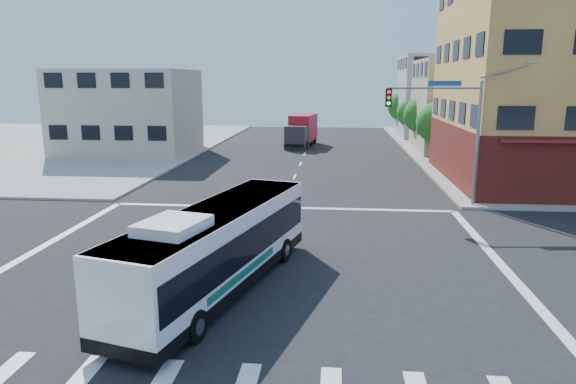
{
  "coord_description": "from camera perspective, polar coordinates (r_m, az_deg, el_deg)",
  "views": [
    {
      "loc": [
        3.0,
        -18.35,
        7.03
      ],
      "look_at": [
        0.77,
        5.5,
        1.79
      ],
      "focal_mm": 32.0,
      "sensor_mm": 36.0,
      "label": 1
    }
  ],
  "objects": [
    {
      "name": "ground",
      "position": [
        19.88,
        -3.72,
        -8.39
      ],
      "size": [
        120.0,
        120.0,
        0.0
      ],
      "primitive_type": "plane",
      "color": "black",
      "rests_on": "ground"
    },
    {
      "name": "transit_bus",
      "position": [
        17.47,
        -7.73,
        -6.06
      ],
      "size": [
        4.95,
        10.91,
        3.16
      ],
      "rotation": [
        0.0,
        0.0,
        -0.26
      ],
      "color": "black",
      "rests_on": "ground"
    },
    {
      "name": "building_east_far",
      "position": [
        67.82,
        17.52,
        10.07
      ],
      "size": [
        12.06,
        10.06,
        10.0
      ],
      "color": "#A3A29D",
      "rests_on": "ground"
    },
    {
      "name": "building_east_near",
      "position": [
        54.23,
        20.54,
        8.9
      ],
      "size": [
        12.06,
        10.06,
        9.0
      ],
      "color": "tan",
      "rests_on": "ground"
    },
    {
      "name": "street_tree_a",
      "position": [
        47.25,
        16.34,
        7.67
      ],
      "size": [
        3.6,
        3.6,
        5.53
      ],
      "color": "#3A2715",
      "rests_on": "ground"
    },
    {
      "name": "building_west",
      "position": [
        52.4,
        -17.32,
        8.48
      ],
      "size": [
        12.06,
        10.06,
        8.0
      ],
      "color": "#BEB39E",
      "rests_on": "ground"
    },
    {
      "name": "box_truck",
      "position": [
        55.74,
        1.52,
        6.77
      ],
      "size": [
        3.14,
        7.68,
        3.35
      ],
      "rotation": [
        0.0,
        0.0,
        -0.14
      ],
      "color": "#28282E",
      "rests_on": "ground"
    },
    {
      "name": "street_tree_d",
      "position": [
        70.91,
        12.73,
        9.49
      ],
      "size": [
        4.0,
        4.0,
        6.03
      ],
      "color": "#3A2715",
      "rests_on": "ground"
    },
    {
      "name": "signal_mast_ne",
      "position": [
        29.67,
        17.33,
        7.83
      ],
      "size": [
        7.91,
        1.13,
        8.07
      ],
      "color": "gray",
      "rests_on": "ground"
    },
    {
      "name": "parked_car",
      "position": [
        45.49,
        16.77,
        3.8
      ],
      "size": [
        1.67,
        4.08,
        1.38
      ],
      "primitive_type": "imported",
      "rotation": [
        0.0,
        0.0,
        0.01
      ],
      "color": "#CCC054",
      "rests_on": "ground"
    },
    {
      "name": "street_tree_c",
      "position": [
        63.01,
        13.62,
        8.75
      ],
      "size": [
        3.4,
        3.4,
        5.29
      ],
      "color": "#3A2715",
      "rests_on": "ground"
    },
    {
      "name": "street_tree_b",
      "position": [
        55.1,
        14.8,
        8.52
      ],
      "size": [
        3.8,
        3.8,
        5.79
      ],
      "color": "#3A2715",
      "rests_on": "ground"
    }
  ]
}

